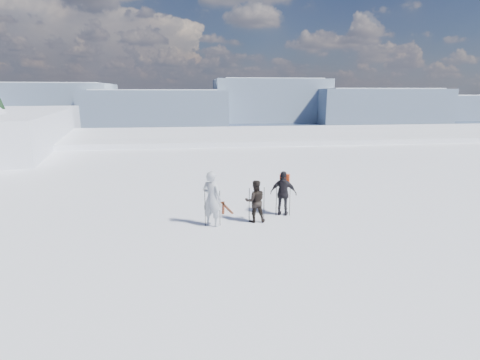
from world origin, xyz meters
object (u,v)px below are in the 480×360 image
(skier_dark, at_px, (255,201))
(skier_pack, at_px, (283,193))
(skis_loose, at_px, (225,207))
(skier_grey, at_px, (212,199))

(skier_dark, height_order, skier_pack, skier_pack)
(skier_dark, relative_size, skier_pack, 0.90)
(skier_pack, relative_size, skis_loose, 1.03)
(skier_pack, xyz_separation_m, skis_loose, (-2.17, 1.24, -0.86))
(skier_grey, height_order, skis_loose, skier_grey)
(skier_grey, relative_size, skier_pack, 1.15)
(skier_dark, xyz_separation_m, skier_pack, (1.22, 0.62, 0.09))
(skier_pack, distance_m, skis_loose, 2.64)
(skier_grey, xyz_separation_m, skier_dark, (1.61, 0.21, -0.21))
(skier_pack, height_order, skis_loose, skier_pack)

